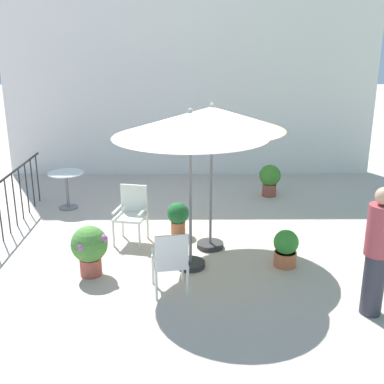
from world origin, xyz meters
name	(u,v)px	position (x,y,z in m)	size (l,w,h in m)	color
ground_plane	(192,244)	(0.00, 0.00, 0.00)	(60.00, 60.00, 0.00)	beige
villa_facade	(190,66)	(0.00, 4.54, 2.66)	(9.05, 0.30, 5.32)	white
patio_umbrella_0	(190,126)	(-0.03, -0.82, 2.13)	(2.18, 2.18, 2.38)	#2D2D2D
patio_umbrella_1	(212,120)	(0.30, -0.12, 2.11)	(2.26, 2.26, 2.37)	#2D2D2D
cafe_table_0	(67,184)	(-2.50, 1.84, 0.52)	(0.69, 0.69, 0.75)	white
patio_chair_0	(132,210)	(-1.01, 0.19, 0.54)	(0.58, 0.57, 0.95)	white
patio_chair_1	(170,259)	(-0.30, -1.61, 0.51)	(0.53, 0.54, 0.90)	white
potted_plant_0	(270,178)	(1.72, 2.60, 0.40)	(0.46, 0.46, 0.70)	#954839
potted_plant_1	(90,247)	(-1.48, -1.06, 0.43)	(0.54, 0.53, 0.75)	#B05241
potted_plant_2	(178,216)	(-0.24, 0.45, 0.33)	(0.38, 0.38, 0.58)	#BC683F
potted_plant_3	(286,248)	(1.40, -0.80, 0.29)	(0.37, 0.37, 0.57)	#C96B41
standing_person	(377,251)	(2.21, -2.12, 0.85)	(0.45, 0.45, 1.65)	#33333D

